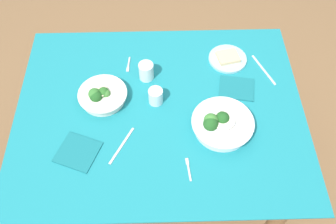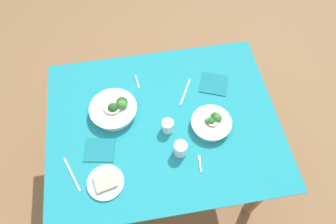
{
  "view_description": "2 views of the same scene",
  "coord_description": "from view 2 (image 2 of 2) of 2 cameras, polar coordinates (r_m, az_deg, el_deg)",
  "views": [
    {
      "loc": [
        0.01,
        -0.97,
        2.11
      ],
      "look_at": [
        0.04,
        -0.03,
        0.76
      ],
      "focal_mm": 39.64,
      "sensor_mm": 36.0,
      "label": 1
    },
    {
      "loc": [
        0.11,
        0.83,
        2.28
      ],
      "look_at": [
        -0.04,
        -0.05,
        0.76
      ],
      "focal_mm": 33.09,
      "sensor_mm": 36.0,
      "label": 2
    }
  ],
  "objects": [
    {
      "name": "dining_table",
      "position": [
        1.85,
        -0.83,
        -3.53
      ],
      "size": [
        1.31,
        1.03,
        0.74
      ],
      "color": "#197A84",
      "rests_on": "ground_plane"
    },
    {
      "name": "water_glass_center",
      "position": [
        1.63,
        2.31,
        -6.77
      ],
      "size": [
        0.07,
        0.07,
        0.09
      ],
      "primitive_type": "cylinder",
      "color": "silver",
      "rests_on": "dining_table"
    },
    {
      "name": "napkin_folded_lower",
      "position": [
        1.71,
        -12.49,
        -6.85
      ],
      "size": [
        0.18,
        0.16,
        0.01
      ],
      "primitive_type": "cube",
      "rotation": [
        0.0,
        0.0,
        -0.17
      ],
      "color": "#156870",
      "rests_on": "dining_table"
    },
    {
      "name": "fork_by_far_bowl",
      "position": [
        1.65,
        5.9,
        -9.3
      ],
      "size": [
        0.02,
        0.1,
        0.0
      ],
      "rotation": [
        0.0,
        0.0,
        4.63
      ],
      "color": "#B7B7BC",
      "rests_on": "dining_table"
    },
    {
      "name": "fork_by_near_bowl",
      "position": [
        1.91,
        -5.66,
        5.45
      ],
      "size": [
        0.02,
        0.1,
        0.0
      ],
      "rotation": [
        0.0,
        0.0,
        1.68
      ],
      "color": "#B7B7BC",
      "rests_on": "dining_table"
    },
    {
      "name": "table_knife_left",
      "position": [
        1.86,
        3.22,
        3.79
      ],
      "size": [
        0.1,
        0.18,
        0.0
      ],
      "primitive_type": "cube",
      "rotation": [
        0.0,
        0.0,
        4.22
      ],
      "color": "#B7B7BC",
      "rests_on": "dining_table"
    },
    {
      "name": "bread_side_plate",
      "position": [
        1.63,
        -11.45,
        -12.57
      ],
      "size": [
        0.19,
        0.19,
        0.03
      ],
      "color": "#99C6D1",
      "rests_on": "dining_table"
    },
    {
      "name": "table_knife_right",
      "position": [
        1.7,
        -17.28,
        -10.86
      ],
      "size": [
        0.09,
        0.2,
        0.0
      ],
      "primitive_type": "cube",
      "rotation": [
        0.0,
        0.0,
        5.1
      ],
      "color": "#B7B7BC",
      "rests_on": "dining_table"
    },
    {
      "name": "broccoli_bowl_far",
      "position": [
        1.73,
        8.05,
        -1.96
      ],
      "size": [
        0.22,
        0.22,
        0.08
      ],
      "color": "silver",
      "rests_on": "dining_table"
    },
    {
      "name": "broccoli_bowl_near",
      "position": [
        1.78,
        -9.82,
        0.53
      ],
      "size": [
        0.27,
        0.27,
        0.1
      ],
      "color": "white",
      "rests_on": "dining_table"
    },
    {
      "name": "water_glass_side",
      "position": [
        1.7,
        -0.06,
        -2.6
      ],
      "size": [
        0.07,
        0.07,
        0.08
      ],
      "primitive_type": "cylinder",
      "color": "silver",
      "rests_on": "dining_table"
    },
    {
      "name": "ground_plane",
      "position": [
        2.43,
        -0.64,
        -10.29
      ],
      "size": [
        6.0,
        6.0,
        0.0
      ],
      "primitive_type": "plane",
      "color": "brown"
    },
    {
      "name": "napkin_folded_upper",
      "position": [
        1.91,
        8.47,
        5.16
      ],
      "size": [
        0.21,
        0.2,
        0.01
      ],
      "primitive_type": "cube",
      "rotation": [
        0.0,
        0.0,
        -0.38
      ],
      "color": "#156870",
      "rests_on": "dining_table"
    }
  ]
}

